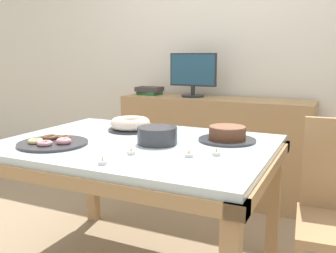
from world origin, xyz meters
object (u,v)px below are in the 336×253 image
object	(u,v)px
book_stack	(149,91)
tealight_right_edge	(131,152)
cake_chocolate_round	(227,135)
cake_golden_bundt	(130,124)
computer_monitor	(193,75)
tealight_left_edge	(103,162)
pastry_platter	(53,142)
tealight_near_cakes	(189,155)
plate_stack	(157,135)
tealight_centre	(216,153)

from	to	relation	value
book_stack	tealight_right_edge	xyz separation A→B (m)	(0.74, -1.58, -0.13)
cake_chocolate_round	cake_golden_bundt	xyz separation A→B (m)	(-0.63, 0.03, 0.00)
computer_monitor	tealight_right_edge	world-z (taller)	computer_monitor
tealight_right_edge	tealight_left_edge	bearing A→B (deg)	-97.65
cake_chocolate_round	tealight_right_edge	bearing A→B (deg)	-125.31
book_stack	pastry_platter	distance (m)	1.62
tealight_left_edge	tealight_right_edge	bearing A→B (deg)	82.35
cake_golden_bundt	tealight_near_cakes	xyz separation A→B (m)	(0.56, -0.42, -0.03)
pastry_platter	tealight_near_cakes	world-z (taller)	pastry_platter
computer_monitor	tealight_near_cakes	distance (m)	1.64
cake_chocolate_round	plate_stack	bearing A→B (deg)	-145.16
tealight_right_edge	tealight_near_cakes	xyz separation A→B (m)	(0.26, 0.08, 0.00)
tealight_near_cakes	tealight_left_edge	size ratio (longest dim) A/B	1.00
tealight_centre	cake_chocolate_round	bearing A→B (deg)	97.27
cake_chocolate_round	pastry_platter	world-z (taller)	cake_chocolate_round
cake_chocolate_round	tealight_left_edge	world-z (taller)	cake_chocolate_round
cake_chocolate_round	cake_golden_bundt	size ratio (longest dim) A/B	1.13
book_stack	pastry_platter	world-z (taller)	book_stack
book_stack	tealight_right_edge	size ratio (longest dim) A/B	5.96
cake_chocolate_round	tealight_near_cakes	size ratio (longest dim) A/B	7.78
cake_golden_bundt	plate_stack	xyz separation A→B (m)	(0.31, -0.25, 0.01)
tealight_near_cakes	tealight_centre	distance (m)	0.13
tealight_left_edge	cake_golden_bundt	bearing A→B (deg)	111.60
computer_monitor	plate_stack	bearing A→B (deg)	-76.27
pastry_platter	tealight_near_cakes	bearing A→B (deg)	6.34
tealight_centre	plate_stack	bearing A→B (deg)	165.64
plate_stack	tealight_near_cakes	distance (m)	0.30
tealight_right_edge	tealight_centre	xyz separation A→B (m)	(0.37, 0.15, 0.00)
tealight_left_edge	pastry_platter	bearing A→B (deg)	157.08
computer_monitor	plate_stack	distance (m)	1.40
tealight_right_edge	tealight_left_edge	xyz separation A→B (m)	(-0.03, -0.19, 0.00)
computer_monitor	book_stack	distance (m)	0.46
tealight_right_edge	tealight_left_edge	size ratio (longest dim) A/B	1.00
plate_stack	tealight_left_edge	bearing A→B (deg)	-95.19
tealight_near_cakes	book_stack	bearing A→B (deg)	123.66
computer_monitor	tealight_right_edge	size ratio (longest dim) A/B	10.60
computer_monitor	tealight_right_edge	bearing A→B (deg)	-78.81
cake_golden_bundt	tealight_near_cakes	bearing A→B (deg)	-36.61
computer_monitor	pastry_platter	size ratio (longest dim) A/B	1.17
book_stack	cake_golden_bundt	size ratio (longest dim) A/B	0.87
cake_chocolate_round	cake_golden_bundt	bearing A→B (deg)	177.51
pastry_platter	plate_stack	world-z (taller)	plate_stack
tealight_left_edge	tealight_centre	size ratio (longest dim) A/B	1.00
tealight_centre	computer_monitor	bearing A→B (deg)	115.50
tealight_left_edge	book_stack	bearing A→B (deg)	111.94
book_stack	tealight_near_cakes	bearing A→B (deg)	-56.34
tealight_right_edge	tealight_centre	distance (m)	0.40
plate_stack	tealight_near_cakes	xyz separation A→B (m)	(0.25, -0.17, -0.03)
cake_golden_bundt	pastry_platter	size ratio (longest dim) A/B	0.76
cake_chocolate_round	tealight_centre	size ratio (longest dim) A/B	7.78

